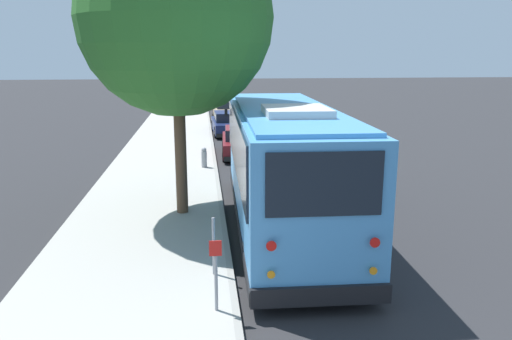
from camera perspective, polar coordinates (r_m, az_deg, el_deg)
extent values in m
plane|color=#28282B|center=(14.24, 3.92, -5.77)|extent=(160.00, 160.00, 0.00)
cube|color=#A3A099|center=(14.10, -12.75, -5.94)|extent=(80.00, 4.23, 0.15)
cube|color=gray|center=(14.02, -3.81, -5.76)|extent=(80.00, 0.14, 0.15)
cube|color=#4C93D1|center=(13.14, 3.29, 0.44)|extent=(9.42, 2.74, 2.94)
cube|color=black|center=(13.50, 3.21, -5.07)|extent=(9.47, 2.79, 0.28)
cube|color=black|center=(13.02, 3.33, 3.21)|extent=(8.66, 2.81, 1.41)
cube|color=black|center=(17.63, 1.15, 5.87)|extent=(0.08, 2.20, 1.48)
cube|color=black|center=(8.47, 7.85, -1.65)|extent=(0.08, 2.02, 1.13)
cube|color=black|center=(17.56, 1.16, 8.08)|extent=(0.08, 1.81, 0.22)
cube|color=#4C93D1|center=(12.89, 3.38, 6.99)|extent=(8.84, 2.49, 0.10)
cube|color=silver|center=(11.24, 4.61, 6.66)|extent=(1.75, 1.46, 0.20)
cube|color=black|center=(18.01, 1.11, -0.24)|extent=(0.16, 2.53, 0.36)
cube|color=black|center=(9.18, 7.47, -14.08)|extent=(0.16, 2.53, 0.36)
cylinder|color=red|center=(8.58, 1.76, -8.67)|extent=(0.03, 0.18, 0.18)
cylinder|color=orange|center=(8.79, 1.74, -11.87)|extent=(0.03, 0.14, 0.14)
cylinder|color=red|center=(8.96, 13.44, -8.07)|extent=(0.03, 0.18, 0.18)
cylinder|color=orange|center=(9.17, 13.26, -11.16)|extent=(0.03, 0.14, 0.14)
cube|color=white|center=(17.95, -1.57, 0.27)|extent=(0.05, 0.32, 0.18)
cube|color=white|center=(18.12, 3.74, 0.37)|extent=(0.05, 0.32, 0.18)
cube|color=black|center=(17.20, -3.45, 6.60)|extent=(0.06, 0.10, 0.24)
cylinder|color=black|center=(16.02, -2.08, -1.85)|extent=(0.93, 0.32, 0.92)
cylinder|color=slate|center=(16.02, -2.08, -1.85)|extent=(0.42, 0.33, 0.42)
cylinder|color=black|center=(16.28, 5.70, -1.67)|extent=(0.93, 0.32, 0.92)
cylinder|color=slate|center=(16.28, 5.70, -1.67)|extent=(0.42, 0.33, 0.42)
cylinder|color=black|center=(10.91, -0.64, -9.22)|extent=(0.93, 0.32, 0.92)
cylinder|color=slate|center=(10.91, -0.64, -9.22)|extent=(0.42, 0.33, 0.42)
cylinder|color=black|center=(11.28, 10.73, -8.70)|extent=(0.93, 0.32, 0.92)
cylinder|color=slate|center=(11.28, 10.73, -8.70)|extent=(0.42, 0.33, 0.42)
cube|color=maroon|center=(23.01, -1.64, 2.88)|extent=(4.14, 1.92, 0.65)
cube|color=black|center=(22.81, -1.64, 4.23)|extent=(1.99, 1.59, 0.48)
cube|color=maroon|center=(22.77, -1.64, 4.83)|extent=(1.91, 1.55, 0.05)
cube|color=black|center=(25.07, -1.81, 3.21)|extent=(0.15, 1.69, 0.20)
cube|color=black|center=(21.04, -1.42, 1.27)|extent=(0.15, 1.69, 0.20)
cylinder|color=black|center=(24.29, -3.63, 3.03)|extent=(0.68, 0.23, 0.67)
cylinder|color=slate|center=(24.29, -3.63, 3.03)|extent=(0.31, 0.23, 0.30)
cylinder|color=black|center=(24.34, 0.13, 3.08)|extent=(0.68, 0.23, 0.67)
cylinder|color=slate|center=(24.34, 0.13, 3.08)|extent=(0.31, 0.23, 0.30)
cylinder|color=black|center=(21.76, -3.61, 1.83)|extent=(0.68, 0.23, 0.67)
cylinder|color=slate|center=(21.76, -3.61, 1.83)|extent=(0.31, 0.23, 0.30)
cylinder|color=black|center=(21.83, 0.59, 1.89)|extent=(0.68, 0.23, 0.67)
cylinder|color=slate|center=(21.83, 0.59, 1.89)|extent=(0.31, 0.23, 0.30)
cube|color=#19234C|center=(29.24, -3.32, 5.07)|extent=(4.30, 1.76, 0.64)
cube|color=black|center=(29.06, -3.32, 6.13)|extent=(2.06, 1.46, 0.48)
cube|color=#19234C|center=(29.03, -3.32, 6.60)|extent=(1.98, 1.43, 0.05)
cube|color=black|center=(31.39, -3.66, 5.22)|extent=(0.13, 1.57, 0.20)
cube|color=black|center=(27.16, -2.92, 3.97)|extent=(0.13, 1.57, 0.20)
cylinder|color=black|center=(30.54, -4.91, 5.09)|extent=(0.66, 0.22, 0.65)
cylinder|color=slate|center=(30.54, -4.91, 5.09)|extent=(0.30, 0.23, 0.29)
cylinder|color=black|center=(30.66, -2.17, 5.16)|extent=(0.66, 0.22, 0.65)
cylinder|color=slate|center=(30.66, -2.17, 5.16)|extent=(0.30, 0.23, 0.29)
cylinder|color=black|center=(27.89, -4.58, 4.32)|extent=(0.66, 0.22, 0.65)
cylinder|color=slate|center=(27.89, -4.58, 4.32)|extent=(0.30, 0.23, 0.29)
cylinder|color=black|center=(28.02, -1.58, 4.40)|extent=(0.66, 0.22, 0.65)
cylinder|color=slate|center=(28.02, -1.58, 4.40)|extent=(0.30, 0.23, 0.29)
cube|color=tan|center=(36.11, -3.40, 6.64)|extent=(4.51, 1.95, 0.65)
cube|color=black|center=(35.94, -3.40, 7.52)|extent=(2.17, 1.60, 0.48)
cube|color=tan|center=(35.91, -3.40, 7.90)|extent=(2.08, 1.56, 0.05)
cube|color=black|center=(38.35, -3.74, 6.68)|extent=(0.16, 1.68, 0.20)
cube|color=black|center=(33.93, -3.01, 5.84)|extent=(0.16, 1.68, 0.20)
cylinder|color=black|center=(37.44, -4.83, 6.61)|extent=(0.68, 0.23, 0.67)
cylinder|color=slate|center=(37.44, -4.83, 6.61)|extent=(0.31, 0.23, 0.30)
cylinder|color=black|center=(37.60, -2.41, 6.67)|extent=(0.68, 0.23, 0.67)
cylinder|color=slate|center=(37.60, -2.41, 6.67)|extent=(0.31, 0.23, 0.30)
cylinder|color=black|center=(34.68, -4.47, 6.09)|extent=(0.68, 0.23, 0.67)
cylinder|color=slate|center=(34.68, -4.47, 6.09)|extent=(0.31, 0.23, 0.30)
cylinder|color=black|center=(34.84, -1.86, 6.15)|extent=(0.68, 0.23, 0.67)
cylinder|color=slate|center=(34.84, -1.86, 6.15)|extent=(0.31, 0.23, 0.30)
cube|color=navy|center=(43.02, -3.94, 7.67)|extent=(4.66, 2.07, 0.63)
cube|color=black|center=(42.85, -3.93, 8.39)|extent=(2.26, 1.65, 0.48)
cube|color=navy|center=(42.83, -3.94, 8.71)|extent=(2.17, 1.61, 0.05)
cube|color=black|center=(45.30, -4.29, 7.67)|extent=(0.21, 1.66, 0.20)
cube|color=black|center=(40.78, -3.53, 7.06)|extent=(0.21, 1.66, 0.20)
cylinder|color=black|center=(44.36, -5.18, 7.61)|extent=(0.65, 0.25, 0.64)
cylinder|color=slate|center=(44.36, -5.18, 7.61)|extent=(0.30, 0.24, 0.29)
cylinder|color=black|center=(44.55, -3.16, 7.67)|extent=(0.65, 0.25, 0.64)
cylinder|color=slate|center=(44.55, -3.16, 7.67)|extent=(0.30, 0.24, 0.29)
cylinder|color=black|center=(41.53, -4.77, 7.24)|extent=(0.65, 0.25, 0.64)
cylinder|color=slate|center=(41.53, -4.77, 7.24)|extent=(0.30, 0.24, 0.29)
cylinder|color=black|center=(41.73, -2.62, 7.30)|extent=(0.65, 0.25, 0.64)
cylinder|color=slate|center=(41.73, -2.62, 7.30)|extent=(0.30, 0.24, 0.29)
cylinder|color=brown|center=(14.19, -8.61, 2.10)|extent=(0.33, 0.33, 3.55)
sphere|color=#2D6B28|center=(13.95, -9.14, 16.79)|extent=(5.23, 5.23, 5.23)
cylinder|color=gray|center=(9.04, -4.58, -12.78)|extent=(0.06, 0.06, 1.04)
cube|color=red|center=(8.78, -4.66, -8.91)|extent=(0.02, 0.22, 0.28)
cylinder|color=gray|center=(10.38, -4.86, -8.67)|extent=(0.06, 0.06, 1.23)
cylinder|color=#99999E|center=(20.09, -5.95, 1.23)|extent=(0.22, 0.22, 0.65)
sphere|color=#99999E|center=(20.02, -5.97, 2.31)|extent=(0.20, 0.20, 0.20)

